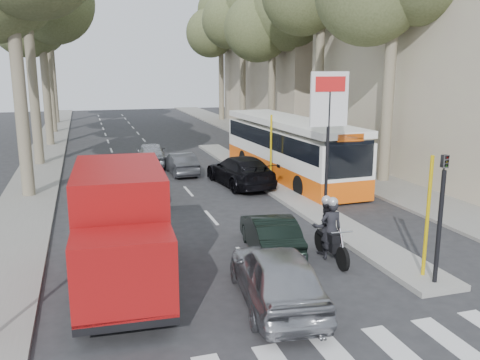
# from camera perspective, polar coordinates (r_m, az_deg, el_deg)

# --- Properties ---
(ground) EXTENTS (120.00, 120.00, 0.00)m
(ground) POSITION_cam_1_polar(r_m,az_deg,el_deg) (14.41, 6.70, -11.09)
(ground) COLOR #28282B
(ground) RESTS_ON ground
(sidewalk_right) EXTENTS (3.20, 70.00, 0.12)m
(sidewalk_right) POSITION_cam_1_polar(r_m,az_deg,el_deg) (40.01, 3.60, 4.38)
(sidewalk_right) COLOR gray
(sidewalk_right) RESTS_ON ground
(median_left) EXTENTS (2.40, 64.00, 0.12)m
(median_left) POSITION_cam_1_polar(r_m,az_deg,el_deg) (40.52, -20.62, 3.70)
(median_left) COLOR gray
(median_left) RESTS_ON ground
(traffic_island) EXTENTS (1.50, 26.00, 0.16)m
(traffic_island) POSITION_cam_1_polar(r_m,az_deg,el_deg) (25.26, 3.44, -0.43)
(traffic_island) COLOR gray
(traffic_island) RESTS_ON ground
(building_near) EXTENTS (11.00, 18.00, 18.00)m
(building_near) POSITION_cam_1_polar(r_m,az_deg,el_deg) (32.03, 25.00, 17.27)
(building_near) COLOR #B5A490
(building_near) RESTS_ON ground
(building_far) EXTENTS (11.00, 20.00, 16.00)m
(building_far) POSITION_cam_1_polar(r_m,az_deg,el_deg) (50.62, 7.58, 15.03)
(building_far) COLOR #B7A88E
(building_far) RESTS_ON ground
(billboard) EXTENTS (1.50, 12.10, 5.60)m
(billboard) POSITION_cam_1_polar(r_m,az_deg,el_deg) (19.23, 9.89, 6.26)
(billboard) COLOR yellow
(billboard) RESTS_ON ground
(traffic_light_island) EXTENTS (0.16, 0.41, 3.60)m
(traffic_light_island) POSITION_cam_1_polar(r_m,az_deg,el_deg) (14.04, 21.74, -1.83)
(traffic_light_island) COLOR black
(traffic_light_island) RESTS_ON ground
(tree_l_c) EXTENTS (7.40, 7.20, 13.71)m
(tree_l_c) POSITION_cam_1_polar(r_m,az_deg,el_deg) (40.44, -21.42, 17.84)
(tree_l_c) COLOR #6B604C
(tree_l_c) RESTS_ON ground
(tree_l_e) EXTENTS (7.40, 7.20, 14.49)m
(tree_l_e) POSITION_cam_1_polar(r_m,az_deg,el_deg) (56.42, -20.56, 16.88)
(tree_l_e) COLOR #6B604C
(tree_l_e) RESTS_ON ground
(tree_r_c) EXTENTS (7.40, 7.20, 13.32)m
(tree_r_c) POSITION_cam_1_polar(r_m,az_deg,el_deg) (40.98, 3.81, 18.07)
(tree_r_c) COLOR #6B604C
(tree_r_c) RESTS_ON ground
(tree_r_d) EXTENTS (7.40, 7.20, 14.88)m
(tree_r_d) POSITION_cam_1_polar(r_m,az_deg,el_deg) (48.68, 0.41, 18.86)
(tree_r_d) COLOR #6B604C
(tree_r_d) RESTS_ON ground
(tree_r_e) EXTENTS (7.40, 7.20, 14.10)m
(tree_r_e) POSITION_cam_1_polar(r_m,az_deg,el_deg) (56.28, -2.06, 17.30)
(tree_r_e) COLOR #6B604C
(tree_r_e) RESTS_ON ground
(silver_hatchback) EXTENTS (2.32, 4.65, 1.52)m
(silver_hatchback) POSITION_cam_1_polar(r_m,az_deg,el_deg) (12.72, 4.13, -10.62)
(silver_hatchback) COLOR #9D9EA4
(silver_hatchback) RESTS_ON ground
(dark_hatchback) EXTENTS (1.82, 3.95, 1.26)m
(dark_hatchback) POSITION_cam_1_polar(r_m,az_deg,el_deg) (16.09, 3.41, -6.05)
(dark_hatchback) COLOR black
(dark_hatchback) RESTS_ON ground
(queue_car_a) EXTENTS (2.57, 4.92, 1.32)m
(queue_car_a) POSITION_cam_1_polar(r_m,az_deg,el_deg) (22.95, -11.86, -0.53)
(queue_car_a) COLOR #44454B
(queue_car_a) RESTS_ON ground
(queue_car_b) EXTENTS (2.61, 5.33, 1.49)m
(queue_car_b) POSITION_cam_1_polar(r_m,az_deg,el_deg) (25.04, 0.03, 1.04)
(queue_car_b) COLOR black
(queue_car_b) RESTS_ON ground
(queue_car_c) EXTENTS (2.15, 4.36, 1.43)m
(queue_car_c) POSITION_cam_1_polar(r_m,az_deg,el_deg) (30.51, -9.94, 2.88)
(queue_car_c) COLOR #9FA2A7
(queue_car_c) RESTS_ON ground
(queue_car_d) EXTENTS (1.42, 3.68, 1.20)m
(queue_car_d) POSITION_cam_1_polar(r_m,az_deg,el_deg) (27.96, -6.67, 1.86)
(queue_car_d) COLOR #494B51
(queue_car_d) RESTS_ON ground
(queue_car_e) EXTENTS (1.89, 4.20, 1.20)m
(queue_car_e) POSITION_cam_1_polar(r_m,az_deg,el_deg) (27.26, -13.80, 1.31)
(queue_car_e) COLOR black
(queue_car_e) RESTS_ON ground
(red_truck) EXTENTS (2.56, 6.06, 3.17)m
(red_truck) POSITION_cam_1_polar(r_m,az_deg,el_deg) (13.65, -13.21, -5.18)
(red_truck) COLOR black
(red_truck) RESTS_ON ground
(city_bus) EXTENTS (3.12, 12.08, 3.16)m
(city_bus) POSITION_cam_1_polar(r_m,az_deg,el_deg) (26.85, 5.51, 3.75)
(city_bus) COLOR #F65C0D
(city_bus) RESTS_ON ground
(motorcycle) EXTENTS (0.86, 2.34, 1.99)m
(motorcycle) POSITION_cam_1_polar(r_m,az_deg,el_deg) (15.82, 9.88, -5.49)
(motorcycle) COLOR black
(motorcycle) RESTS_ON ground
(pedestrian_near) EXTENTS (0.87, 1.27, 1.98)m
(pedestrian_near) POSITION_cam_1_polar(r_m,az_deg,el_deg) (25.04, 13.53, 1.54)
(pedestrian_near) COLOR #393048
(pedestrian_near) RESTS_ON sidewalk_right
(pedestrian_far) EXTENTS (1.31, 0.72, 1.92)m
(pedestrian_far) POSITION_cam_1_polar(r_m,az_deg,el_deg) (25.26, 14.07, 1.53)
(pedestrian_far) COLOR #6C6151
(pedestrian_far) RESTS_ON sidewalk_right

